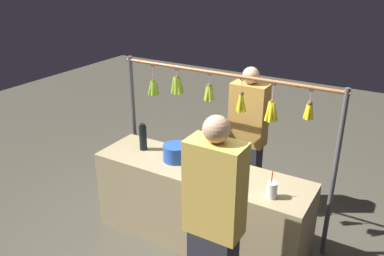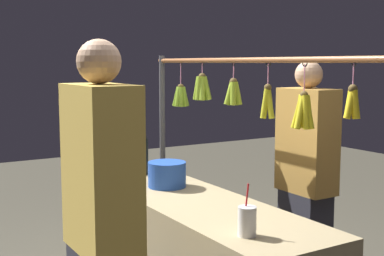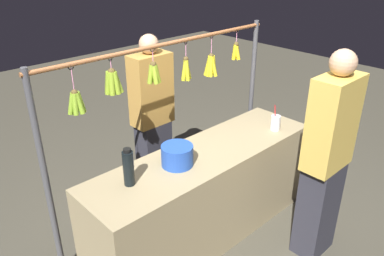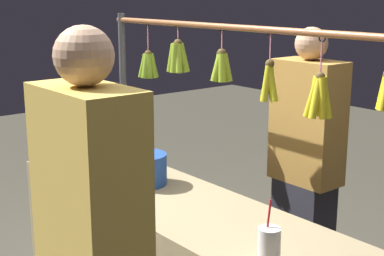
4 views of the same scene
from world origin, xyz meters
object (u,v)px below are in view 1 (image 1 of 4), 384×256
object	(u,v)px
water_bottle	(143,137)
customer_person	(214,227)
blue_bucket	(175,153)
drink_cup	(272,190)
vendor_person	(247,141)

from	to	relation	value
water_bottle	customer_person	distance (m)	1.44
blue_bucket	customer_person	bearing A→B (deg)	137.14
blue_bucket	customer_person	xyz separation A→B (m)	(-0.80, 0.74, -0.06)
blue_bucket	customer_person	world-z (taller)	customer_person
water_bottle	blue_bucket	bearing A→B (deg)	175.49
drink_cup	vendor_person	size ratio (longest dim) A/B	0.15
blue_bucket	drink_cup	distance (m)	1.02
water_bottle	customer_person	size ratio (longest dim) A/B	0.16
blue_bucket	vendor_person	world-z (taller)	vendor_person
water_bottle	vendor_person	xyz separation A→B (m)	(-0.79, -0.76, -0.15)
water_bottle	blue_bucket	xyz separation A→B (m)	(-0.40, 0.03, -0.05)
water_bottle	drink_cup	distance (m)	1.42
water_bottle	drink_cup	bearing A→B (deg)	172.79
water_bottle	drink_cup	world-z (taller)	water_bottle
vendor_person	water_bottle	bearing A→B (deg)	43.94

